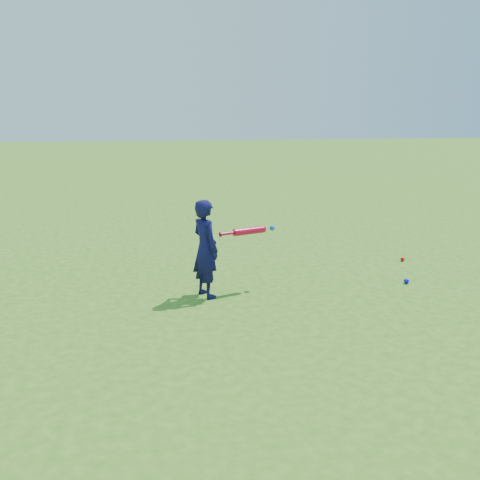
{
  "coord_description": "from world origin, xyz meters",
  "views": [
    {
      "loc": [
        -0.78,
        -6.96,
        2.28
      ],
      "look_at": [
        0.41,
        -0.32,
        0.68
      ],
      "focal_mm": 40.0,
      "sensor_mm": 36.0,
      "label": 1
    }
  ],
  "objects_px": {
    "child": "(205,249)",
    "bat_swing": "(251,231)",
    "ground_ball_red": "(402,259)",
    "ground_ball_blue": "(406,281)"
  },
  "relations": [
    {
      "from": "ground_ball_blue",
      "to": "bat_swing",
      "type": "bearing_deg",
      "value": 176.07
    },
    {
      "from": "child",
      "to": "bat_swing",
      "type": "xyz_separation_m",
      "value": [
        0.62,
        0.16,
        0.17
      ]
    },
    {
      "from": "ground_ball_red",
      "to": "ground_ball_blue",
      "type": "relative_size",
      "value": 0.9
    },
    {
      "from": "ground_ball_red",
      "to": "bat_swing",
      "type": "distance_m",
      "value": 2.9
    },
    {
      "from": "child",
      "to": "ground_ball_blue",
      "type": "distance_m",
      "value": 2.83
    },
    {
      "from": "ground_ball_red",
      "to": "ground_ball_blue",
      "type": "height_order",
      "value": "ground_ball_blue"
    },
    {
      "from": "child",
      "to": "bat_swing",
      "type": "height_order",
      "value": "child"
    },
    {
      "from": "ground_ball_blue",
      "to": "bat_swing",
      "type": "relative_size",
      "value": 0.09
    },
    {
      "from": "child",
      "to": "bat_swing",
      "type": "distance_m",
      "value": 0.66
    },
    {
      "from": "ground_ball_red",
      "to": "child",
      "type": "bearing_deg",
      "value": -161.43
    }
  ]
}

